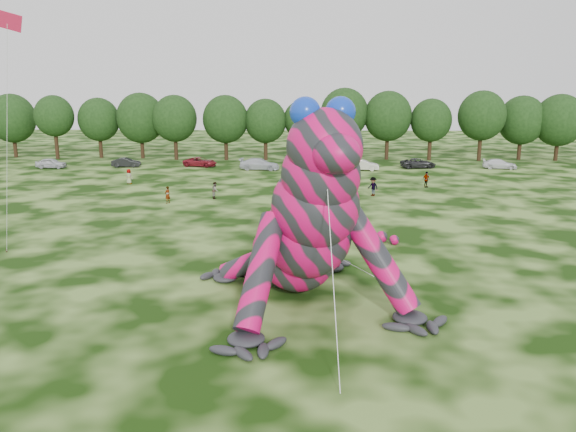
{
  "coord_description": "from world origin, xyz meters",
  "views": [
    {
      "loc": [
        2.3,
        -26.01,
        10.15
      ],
      "look_at": [
        1.25,
        1.31,
        4.0
      ],
      "focal_mm": 35.0,
      "sensor_mm": 36.0,
      "label": 1
    }
  ],
  "objects_px": {
    "tree_7": "(226,128)",
    "tree_13": "(481,126)",
    "tree_4": "(99,128)",
    "tree_15": "(559,128)",
    "spectator_5": "(343,210)",
    "spectator_1": "(215,190)",
    "car_4": "(325,162)",
    "car_7": "(500,164)",
    "tree_3": "(55,127)",
    "spectator_4": "(129,177)",
    "spectator_0": "(168,195)",
    "car_6": "(418,163)",
    "tree_5": "(141,126)",
    "tree_12": "(431,130)",
    "flying_kite": "(7,39)",
    "tree_9": "(301,130)",
    "tree_8": "(266,130)",
    "tree_10": "(344,124)",
    "spectator_2": "(373,187)",
    "tree_6": "(175,128)",
    "car_2": "(200,162)",
    "tree_11": "(388,125)",
    "inflatable_gecko": "(289,193)",
    "tree_2": "(13,126)",
    "car_3": "(260,164)",
    "car_0": "(51,163)",
    "car_5": "(363,165)",
    "car_1": "(126,163)",
    "tree_14": "(521,128)"
  },
  "relations": [
    {
      "from": "car_3",
      "to": "car_7",
      "type": "xyz_separation_m",
      "value": [
        31.52,
        2.21,
        -0.12
      ]
    },
    {
      "from": "flying_kite",
      "to": "tree_3",
      "type": "height_order",
      "value": "flying_kite"
    },
    {
      "from": "car_5",
      "to": "spectator_2",
      "type": "distance_m",
      "value": 17.96
    },
    {
      "from": "car_7",
      "to": "tree_3",
      "type": "bearing_deg",
      "value": 93.48
    },
    {
      "from": "tree_5",
      "to": "tree_6",
      "type": "bearing_deg",
      "value": -17.46
    },
    {
      "from": "car_3",
      "to": "car_2",
      "type": "bearing_deg",
      "value": 75.21
    },
    {
      "from": "tree_4",
      "to": "tree_6",
      "type": "distance_m",
      "value": 12.26
    },
    {
      "from": "tree_15",
      "to": "spectator_5",
      "type": "distance_m",
      "value": 52.59
    },
    {
      "from": "tree_11",
      "to": "spectator_1",
      "type": "xyz_separation_m",
      "value": [
        -20.46,
        -31.83,
        -4.23
      ]
    },
    {
      "from": "tree_9",
      "to": "spectator_0",
      "type": "distance_m",
      "value": 35.55
    },
    {
      "from": "car_1",
      "to": "spectator_2",
      "type": "height_order",
      "value": "spectator_2"
    },
    {
      "from": "tree_9",
      "to": "car_2",
      "type": "xyz_separation_m",
      "value": [
        -13.61,
        -8.09,
        -3.71
      ]
    },
    {
      "from": "car_0",
      "to": "car_3",
      "type": "bearing_deg",
      "value": -90.41
    },
    {
      "from": "tree_2",
      "to": "tree_12",
      "type": "height_order",
      "value": "tree_2"
    },
    {
      "from": "car_0",
      "to": "car_4",
      "type": "xyz_separation_m",
      "value": [
        36.36,
        3.0,
        -0.01
      ]
    },
    {
      "from": "spectator_4",
      "to": "spectator_0",
      "type": "bearing_deg",
      "value": 149.59
    },
    {
      "from": "tree_3",
      "to": "tree_7",
      "type": "distance_m",
      "value": 25.64
    },
    {
      "from": "tree_13",
      "to": "car_4",
      "type": "height_order",
      "value": "tree_13"
    },
    {
      "from": "tree_8",
      "to": "tree_11",
      "type": "height_order",
      "value": "tree_11"
    },
    {
      "from": "tree_3",
      "to": "tree_5",
      "type": "bearing_deg",
      "value": 6.2
    },
    {
      "from": "tree_14",
      "to": "car_2",
      "type": "xyz_separation_m",
      "value": [
        -46.01,
        -9.47,
        -4.07
      ]
    },
    {
      "from": "tree_2",
      "to": "spectator_5",
      "type": "relative_size",
      "value": 5.69
    },
    {
      "from": "inflatable_gecko",
      "to": "tree_15",
      "type": "distance_m",
      "value": 66.78
    },
    {
      "from": "tree_4",
      "to": "spectator_1",
      "type": "distance_m",
      "value": 39.84
    },
    {
      "from": "tree_9",
      "to": "car_0",
      "type": "bearing_deg",
      "value": -162.44
    },
    {
      "from": "car_6",
      "to": "spectator_4",
      "type": "relative_size",
      "value": 2.81
    },
    {
      "from": "tree_8",
      "to": "tree_10",
      "type": "height_order",
      "value": "tree_10"
    },
    {
      "from": "tree_6",
      "to": "spectator_4",
      "type": "xyz_separation_m",
      "value": [
        -0.07,
        -22.1,
        -3.92
      ]
    },
    {
      "from": "spectator_0",
      "to": "inflatable_gecko",
      "type": "bearing_deg",
      "value": 61.03
    },
    {
      "from": "inflatable_gecko",
      "to": "car_3",
      "type": "height_order",
      "value": "inflatable_gecko"
    },
    {
      "from": "car_0",
      "to": "spectator_0",
      "type": "height_order",
      "value": "spectator_0"
    },
    {
      "from": "tree_4",
      "to": "car_5",
      "type": "height_order",
      "value": "tree_4"
    },
    {
      "from": "tree_12",
      "to": "spectator_2",
      "type": "height_order",
      "value": "tree_12"
    },
    {
      "from": "tree_7",
      "to": "tree_13",
      "type": "relative_size",
      "value": 0.94
    },
    {
      "from": "spectator_0",
      "to": "car_5",
      "type": "bearing_deg",
      "value": 170.56
    },
    {
      "from": "tree_12",
      "to": "spectator_5",
      "type": "height_order",
      "value": "tree_12"
    },
    {
      "from": "car_0",
      "to": "car_5",
      "type": "xyz_separation_m",
      "value": [
        41.18,
        -0.57,
        0.02
      ]
    },
    {
      "from": "car_4",
      "to": "car_7",
      "type": "relative_size",
      "value": 0.89
    },
    {
      "from": "tree_4",
      "to": "tree_15",
      "type": "xyz_separation_m",
      "value": [
        68.11,
        -0.94,
        0.29
      ]
    },
    {
      "from": "spectator_4",
      "to": "spectator_2",
      "type": "relative_size",
      "value": 0.88
    },
    {
      "from": "tree_3",
      "to": "flying_kite",
      "type": "bearing_deg",
      "value": -67.37
    },
    {
      "from": "tree_15",
      "to": "car_3",
      "type": "relative_size",
      "value": 1.87
    },
    {
      "from": "tree_7",
      "to": "tree_15",
      "type": "xyz_separation_m",
      "value": [
        48.56,
        0.97,
        0.08
      ]
    },
    {
      "from": "car_6",
      "to": "tree_5",
      "type": "bearing_deg",
      "value": 68.33
    },
    {
      "from": "flying_kite",
      "to": "tree_12",
      "type": "relative_size",
      "value": 1.64
    },
    {
      "from": "tree_6",
      "to": "car_2",
      "type": "xyz_separation_m",
      "value": [
        5.01,
        -7.43,
        -4.12
      ]
    },
    {
      "from": "flying_kite",
      "to": "tree_5",
      "type": "height_order",
      "value": "flying_kite"
    },
    {
      "from": "flying_kite",
      "to": "car_1",
      "type": "bearing_deg",
      "value": 101.1
    },
    {
      "from": "tree_10",
      "to": "car_2",
      "type": "xyz_separation_m",
      "value": [
        -19.94,
        -9.33,
        -4.62
      ]
    },
    {
      "from": "spectator_2",
      "to": "tree_14",
      "type": "bearing_deg",
      "value": 97.11
    }
  ]
}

